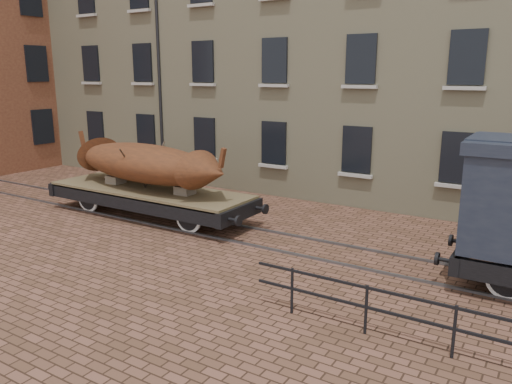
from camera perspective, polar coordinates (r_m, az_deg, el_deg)
The scene contains 5 objects.
ground at distance 15.21m, azimuth 0.81°, elevation -5.40°, with size 90.00×90.00×0.00m, color #4F3223.
warehouse_cream at distance 22.86m, azimuth 21.69°, elevation 17.74°, with size 40.00×10.19×14.00m.
rail_track at distance 15.20m, azimuth 0.81°, elevation -5.29°, with size 30.00×1.52×0.06m.
flatcar_wagon at distance 17.75m, azimuth -12.12°, elevation -0.24°, with size 8.62×2.34×1.30m.
iron_boat at distance 17.64m, azimuth -12.67°, elevation 3.28°, with size 7.48×2.72×1.76m.
Camera 1 is at (7.45, -12.34, 4.88)m, focal length 35.00 mm.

